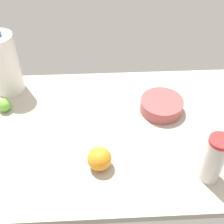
{
  "coord_description": "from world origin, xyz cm",
  "views": [
    {
      "loc": [
        4.36,
        85.29,
        95.09
      ],
      "look_at": [
        0.0,
        0.0,
        13.0
      ],
      "focal_mm": 50.0,
      "sensor_mm": 36.0,
      "label": 1
    }
  ],
  "objects_px": {
    "lime_beside_bowl": "(4,105)",
    "mixing_bowl": "(161,106)",
    "milk_jug": "(4,64)",
    "orange_far_back": "(99,159)",
    "tumbler_cup": "(214,159)"
  },
  "relations": [
    {
      "from": "lime_beside_bowl",
      "to": "mixing_bowl",
      "type": "bearing_deg",
      "value": 176.91
    },
    {
      "from": "mixing_bowl",
      "to": "milk_jug",
      "type": "bearing_deg",
      "value": -14.9
    },
    {
      "from": "milk_jug",
      "to": "orange_far_back",
      "type": "bearing_deg",
      "value": 131.03
    },
    {
      "from": "mixing_bowl",
      "to": "milk_jug",
      "type": "height_order",
      "value": "milk_jug"
    },
    {
      "from": "tumbler_cup",
      "to": "milk_jug",
      "type": "bearing_deg",
      "value": -33.9
    },
    {
      "from": "milk_jug",
      "to": "tumbler_cup",
      "type": "bearing_deg",
      "value": 146.1
    },
    {
      "from": "milk_jug",
      "to": "lime_beside_bowl",
      "type": "xyz_separation_m",
      "value": [
        -0.0,
        0.14,
        -0.11
      ]
    },
    {
      "from": "mixing_bowl",
      "to": "lime_beside_bowl",
      "type": "distance_m",
      "value": 0.67
    },
    {
      "from": "milk_jug",
      "to": "lime_beside_bowl",
      "type": "bearing_deg",
      "value": 90.44
    },
    {
      "from": "mixing_bowl",
      "to": "tumbler_cup",
      "type": "bearing_deg",
      "value": 107.59
    },
    {
      "from": "lime_beside_bowl",
      "to": "milk_jug",
      "type": "bearing_deg",
      "value": -89.56
    },
    {
      "from": "mixing_bowl",
      "to": "lime_beside_bowl",
      "type": "relative_size",
      "value": 3.15
    },
    {
      "from": "orange_far_back",
      "to": "milk_jug",
      "type": "bearing_deg",
      "value": -48.97
    },
    {
      "from": "orange_far_back",
      "to": "mixing_bowl",
      "type": "bearing_deg",
      "value": -133.82
    },
    {
      "from": "tumbler_cup",
      "to": "milk_jug",
      "type": "height_order",
      "value": "milk_jug"
    }
  ]
}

